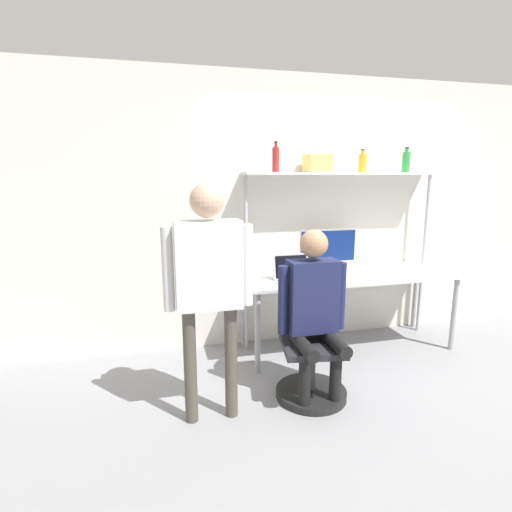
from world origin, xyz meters
name	(u,v)px	position (x,y,z in m)	size (l,w,h in m)	color
ground_plane	(364,364)	(0.00, 0.00, 0.00)	(12.00, 12.00, 0.00)	gray
wall_back	(334,212)	(0.00, 0.79, 1.35)	(8.00, 0.06, 2.70)	silver
desk	(348,280)	(0.00, 0.39, 0.70)	(2.14, 0.74, 0.77)	silver
shelf_unit	(343,194)	(0.00, 0.60, 1.54)	(2.03, 0.30, 1.76)	silver
monitor	(328,248)	(-0.14, 0.59, 1.00)	(0.60, 0.20, 0.42)	#B7B7BC
laptop	(292,273)	(-0.63, 0.28, 0.84)	(0.35, 0.24, 0.24)	#BCBCC1
cell_phone	(324,280)	(-0.35, 0.19, 0.78)	(0.07, 0.15, 0.01)	#264C8C
office_chair	(311,362)	(-0.69, -0.37, 0.28)	(0.56, 0.56, 0.91)	black
person_seated	(314,303)	(-0.69, -0.41, 0.78)	(0.55, 0.47, 1.33)	black
person_standing	(209,273)	(-1.50, -0.50, 1.08)	(0.61, 0.23, 1.68)	#4C473D
bottle_red	(276,159)	(-0.70, 0.60, 1.88)	(0.07, 0.07, 0.28)	maroon
bottle_amber	(362,163)	(0.20, 0.60, 1.85)	(0.08, 0.08, 0.22)	gold
bottle_green	(406,162)	(0.69, 0.60, 1.86)	(0.08, 0.08, 0.25)	#2D8C3F
storage_box	(317,163)	(-0.28, 0.60, 1.84)	(0.23, 0.22, 0.17)	#DBCC66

